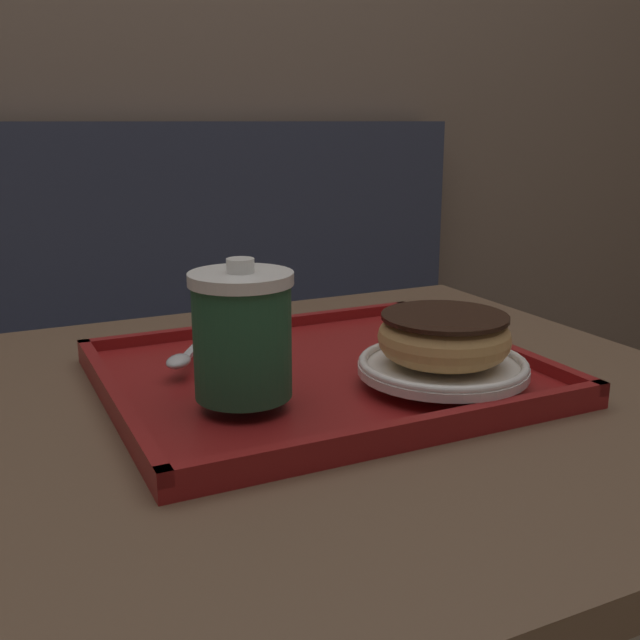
# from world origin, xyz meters

# --- Properties ---
(wall_behind) EXTENTS (8.00, 0.05, 2.40)m
(wall_behind) POSITION_xyz_m (0.00, 1.10, 1.20)
(wall_behind) COLOR #7A6656
(wall_behind) RESTS_ON ground_plane
(booth_bench) EXTENTS (1.40, 0.44, 1.00)m
(booth_bench) POSITION_xyz_m (0.12, 0.87, 0.32)
(booth_bench) COLOR #33384C
(booth_bench) RESTS_ON ground_plane
(cafe_table) EXTENTS (0.78, 0.71, 0.75)m
(cafe_table) POSITION_xyz_m (0.00, 0.00, 0.56)
(cafe_table) COLOR brown
(cafe_table) RESTS_ON ground_plane
(serving_tray) EXTENTS (0.41, 0.35, 0.02)m
(serving_tray) POSITION_xyz_m (0.02, 0.03, 0.76)
(serving_tray) COLOR maroon
(serving_tray) RESTS_ON cafe_table
(coffee_cup_front) EXTENTS (0.09, 0.09, 0.12)m
(coffee_cup_front) POSITION_xyz_m (-0.08, -0.03, 0.83)
(coffee_cup_front) COLOR #235638
(coffee_cup_front) RESTS_ON serving_tray
(plate_with_chocolate_donut) EXTENTS (0.16, 0.16, 0.01)m
(plate_with_chocolate_donut) POSITION_xyz_m (0.11, -0.06, 0.78)
(plate_with_chocolate_donut) COLOR white
(plate_with_chocolate_donut) RESTS_ON serving_tray
(donut_chocolate_glazed) EXTENTS (0.12, 0.12, 0.04)m
(donut_chocolate_glazed) POSITION_xyz_m (0.11, -0.06, 0.81)
(donut_chocolate_glazed) COLOR tan
(donut_chocolate_glazed) RESTS_ON plate_with_chocolate_donut
(spoon) EXTENTS (0.09, 0.14, 0.01)m
(spoon) POSITION_xyz_m (-0.10, 0.08, 0.78)
(spoon) COLOR silver
(spoon) RESTS_ON serving_tray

